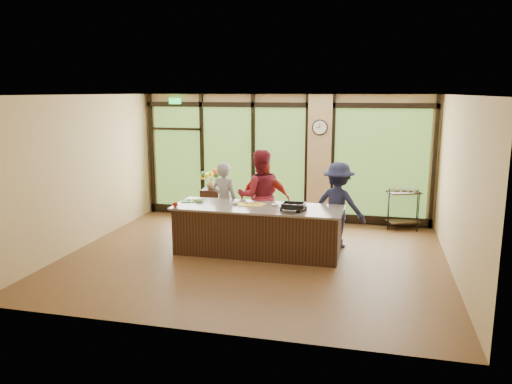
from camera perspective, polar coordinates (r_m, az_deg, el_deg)
The scene contains 25 objects.
floor at distance 9.42m, azimuth -0.24°, elevation -7.53°, with size 7.00×7.00×0.00m, color brown.
ceiling at distance 8.91m, azimuth -0.25°, elevation 11.04°, with size 7.00×7.00×0.00m, color white.
back_wall at distance 11.94m, azimuth 3.22°, elevation 3.90°, with size 7.00×7.00×0.00m, color tan.
left_wall at distance 10.44m, azimuth -19.25°, elevation 2.19°, with size 6.00×6.00×0.00m, color tan.
right_wall at distance 8.89m, azimuth 22.23°, elevation 0.46°, with size 6.00×6.00×0.00m, color tan.
window_wall at distance 11.88m, azimuth 3.95°, elevation 3.34°, with size 6.90×0.12×3.00m.
island_base at distance 9.56m, azimuth 0.19°, elevation -4.47°, with size 3.10×1.00×0.88m, color #311B10.
countertop at distance 9.45m, azimuth 0.20°, elevation -1.79°, with size 3.20×1.10×0.04m, color gray.
wall_clock at distance 11.61m, azimuth 7.31°, elevation 7.33°, with size 0.36×0.04×0.36m.
cook_left at distance 10.42m, azimuth -3.63°, elevation -1.03°, with size 0.60×0.39×1.63m, color gray.
cook_midleft at distance 10.23m, azimuth 0.41°, elevation -0.46°, with size 0.93×0.72×1.91m, color maroon.
cook_midright at distance 10.23m, azimuth 1.05°, elevation -0.94°, with size 1.02×0.42×1.74m, color #A9251A.
cook_right at distance 9.96m, azimuth 9.35°, elevation -1.52°, with size 1.10×0.63×1.71m, color #191C38.
roasting_pan at distance 9.16m, azimuth 4.32°, elevation -1.89°, with size 0.40×0.31×0.07m, color black.
mixing_bowl at distance 9.00m, azimuth 3.98°, elevation -2.12°, with size 0.30×0.30×0.07m, color silver.
cutting_board_left at distance 9.98m, azimuth -7.36°, elevation -1.02°, with size 0.38×0.29×0.01m, color #408630.
cutting_board_center at distance 9.62m, azimuth -0.11°, elevation -1.39°, with size 0.37×0.28×0.01m, color yellow.
cutting_board_right at distance 9.58m, azimuth -0.75°, elevation -1.45°, with size 0.42×0.32×0.01m, color yellow.
prep_bowl_near at distance 9.92m, azimuth -6.44°, elevation -0.96°, with size 0.16×0.16×0.05m, color white.
prep_bowl_mid at distance 9.65m, azimuth -2.35°, elevation -1.27°, with size 0.13×0.13×0.04m, color white.
prep_bowl_far at distance 9.50m, azimuth 2.21°, elevation -1.50°, with size 0.13×0.13×0.03m, color white.
red_ramekin at distance 9.51m, azimuth -9.21°, elevation -1.48°, with size 0.10×0.10×0.08m, color #A11110.
flower_stand at distance 11.53m, azimuth -5.07°, elevation -1.79°, with size 0.43×0.43×0.87m, color #311B10.
flower_vase at distance 11.41m, azimuth -5.12°, elevation 0.93°, with size 0.24×0.24×0.25m, color #8E724D.
bar_cart at distance 11.68m, azimuth 16.48°, elevation -1.37°, with size 0.79×0.63×0.95m.
Camera 1 is at (2.14, -8.65, 3.06)m, focal length 35.00 mm.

